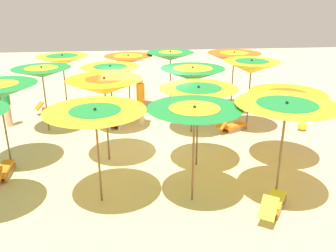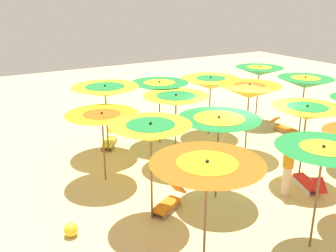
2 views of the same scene
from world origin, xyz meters
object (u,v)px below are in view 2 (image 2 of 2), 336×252
object	(u,v)px
lounger_2	(284,128)
beach_umbrella_4	(151,133)
beach_ball	(71,230)
beach_umbrella_15	(259,71)
beach_umbrella_9	(176,100)
beachgoer_1	(288,163)
beach_umbrella_0	(207,173)
beach_umbrella_6	(307,113)
beach_umbrella_13	(159,87)
lounger_0	(168,203)
beach_umbrella_5	(219,125)
beach_umbrella_11	(305,83)
beach_umbrella_1	(323,155)
beach_umbrella_8	(102,119)
beach_umbrella_10	(249,91)
lounger_3	(308,183)
beach_umbrella_14	(210,83)
beach_umbrella_12	(105,91)
lounger_1	(110,140)

from	to	relation	value
lounger_2	beach_umbrella_4	bearing A→B (deg)	-71.78
beach_ball	beach_umbrella_15	bearing A→B (deg)	-156.72
beach_umbrella_9	beachgoer_1	world-z (taller)	beach_umbrella_9
beach_umbrella_0	beach_umbrella_6	xyz separation A→B (m)	(-4.83, -1.77, -0.06)
beach_umbrella_13	lounger_0	xyz separation A→B (m)	(2.18, 4.27, -1.95)
beach_umbrella_5	lounger_2	size ratio (longest dim) A/B	1.80
beach_umbrella_4	lounger_2	size ratio (longest dim) A/B	1.95
beach_umbrella_13	beach_umbrella_15	distance (m)	4.92
beach_umbrella_0	beach_umbrella_5	size ratio (longest dim) A/B	1.05
beach_umbrella_9	beach_umbrella_4	bearing A→B (deg)	48.28
beach_umbrella_11	beach_umbrella_13	bearing A→B (deg)	-25.79
beach_umbrella_1	beach_umbrella_6	world-z (taller)	beach_umbrella_1
beach_umbrella_8	beach_umbrella_11	distance (m)	7.86
beach_umbrella_10	beach_umbrella_9	bearing A→B (deg)	-13.64
beach_umbrella_0	lounger_3	bearing A→B (deg)	-164.90
beach_umbrella_11	lounger_2	size ratio (longest dim) A/B	1.87
beach_umbrella_0	beach_umbrella_14	size ratio (longest dim) A/B	1.05
beach_umbrella_0	beach_umbrella_12	distance (m)	6.80
beach_umbrella_5	beach_ball	size ratio (longest dim) A/B	7.18
beach_umbrella_5	beach_umbrella_11	world-z (taller)	beach_umbrella_11
beach_umbrella_5	beach_umbrella_6	bearing A→B (deg)	169.76
beach_umbrella_11	beach_ball	xyz separation A→B (m)	(9.62, 1.71, -2.04)
beach_umbrella_1	lounger_2	world-z (taller)	beach_umbrella_1
beach_umbrella_14	beach_umbrella_15	bearing A→B (deg)	-175.00
beach_umbrella_8	lounger_0	distance (m)	3.10
beach_umbrella_0	lounger_2	world-z (taller)	beach_umbrella_0
beach_umbrella_8	lounger_2	size ratio (longest dim) A/B	1.64
beach_umbrella_5	beach_ball	bearing A→B (deg)	-3.87
beachgoer_1	lounger_2	bearing A→B (deg)	-2.79
beach_umbrella_13	beach_ball	xyz separation A→B (m)	(4.71, 4.09, -1.99)
beach_umbrella_11	lounger_2	world-z (taller)	beach_umbrella_11
beach_umbrella_0	lounger_2	distance (m)	9.36
beach_umbrella_6	beach_umbrella_9	distance (m)	3.94
beach_umbrella_4	beach_umbrella_14	size ratio (longest dim) A/B	1.09
beach_umbrella_4	beach_umbrella_5	world-z (taller)	beach_umbrella_4
beach_umbrella_6	beach_umbrella_11	xyz separation A→B (m)	(-2.85, -2.49, 0.07)
beach_umbrella_4	lounger_2	xyz separation A→B (m)	(-7.63, -2.77, -2.10)
beach_umbrella_1	lounger_2	size ratio (longest dim) A/B	1.86
beach_umbrella_10	beach_umbrella_13	bearing A→B (deg)	-49.07
beach_umbrella_1	beach_umbrella_6	distance (m)	3.31
beach_umbrella_5	lounger_1	bearing A→B (deg)	-78.18
beach_umbrella_12	lounger_1	distance (m)	2.10
beach_umbrella_5	beach_umbrella_1	bearing A→B (deg)	98.78
beach_umbrella_11	beach_umbrella_14	world-z (taller)	beach_umbrella_11
beach_umbrella_4	beach_umbrella_12	world-z (taller)	beach_umbrella_4
beach_umbrella_1	lounger_0	size ratio (longest dim) A/B	2.00
beach_umbrella_4	beach_umbrella_12	size ratio (longest dim) A/B	1.04
beach_umbrella_10	beach_umbrella_11	size ratio (longest dim) A/B	1.03
beach_umbrella_13	beachgoer_1	bearing A→B (deg)	101.18
beach_umbrella_10	beach_umbrella_4	bearing A→B (deg)	22.25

